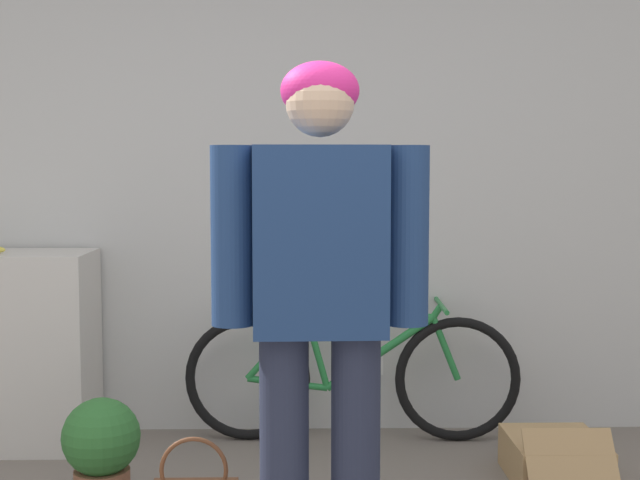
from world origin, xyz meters
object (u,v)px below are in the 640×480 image
Objects in this scene: person at (320,282)px; bicycle at (352,374)px; potted_plant at (101,449)px; cardboard_box at (555,459)px.

person reaches higher than bicycle.
potted_plant is at bearing -137.58° from bicycle.
bicycle reaches higher than potted_plant.
person is at bearing -95.34° from bicycle.
potted_plant is (-0.87, 0.58, -0.75)m from person.
bicycle is 1.08m from cardboard_box.
bicycle is at bearing 145.83° from cardboard_box.
cardboard_box is 1.97m from potted_plant.
bicycle is (0.19, 1.49, -0.67)m from person.
cardboard_box is at bearing -32.24° from bicycle.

